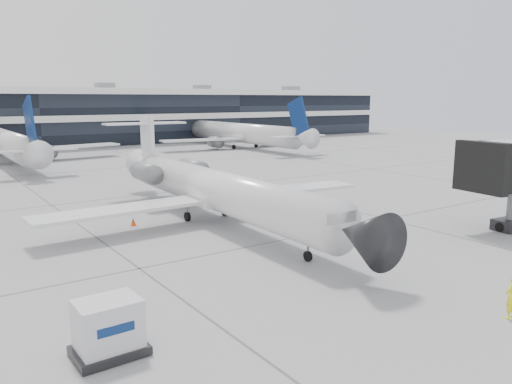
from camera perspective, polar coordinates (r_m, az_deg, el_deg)
ground at (r=32.98m, az=3.23°, el=-5.46°), size 220.00×220.00×0.00m
terminal at (r=108.80m, az=-24.58°, el=7.48°), size 170.00×22.00×10.00m
bg_jet_center at (r=81.29m, az=-26.37°, el=3.06°), size 32.00×40.00×9.60m
bg_jet_right at (r=95.56m, az=-1.92°, el=5.12°), size 32.00×40.00×9.60m
regional_jet at (r=37.32m, az=-4.89°, el=0.46°), size 26.10×32.50×7.51m
ramp_worker at (r=23.85m, az=27.18°, el=-10.64°), size 0.70×0.47×1.90m
cargo_uld at (r=19.20m, az=-16.52°, el=-14.73°), size 2.55×1.90×2.06m
traffic_cone at (r=37.53m, az=-13.85°, el=-3.32°), size 0.50×0.50×0.60m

